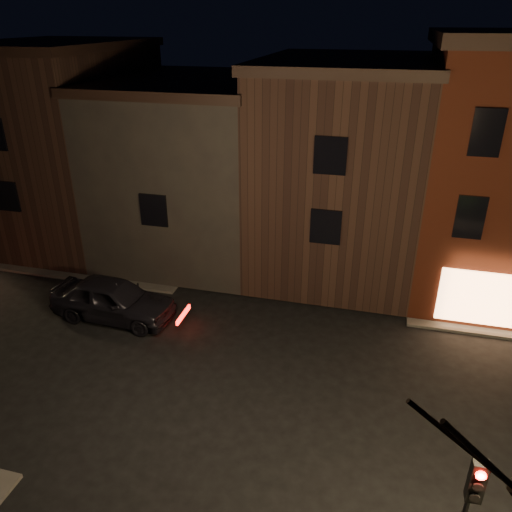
# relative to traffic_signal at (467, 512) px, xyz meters

# --- Properties ---
(ground) EXTENTS (120.00, 120.00, 0.00)m
(ground) POSITION_rel_traffic_signal_xyz_m (-5.60, 5.51, -2.81)
(ground) COLOR black
(ground) RESTS_ON ground
(sidewalk_far_left) EXTENTS (30.00, 30.00, 0.12)m
(sidewalk_far_left) POSITION_rel_traffic_signal_xyz_m (-25.60, 25.51, -2.75)
(sidewalk_far_left) COLOR #2D2B28
(sidewalk_far_left) RESTS_ON ground
(corner_building) EXTENTS (6.50, 8.50, 10.50)m
(corner_building) POSITION_rel_traffic_signal_xyz_m (2.40, 14.98, 2.59)
(corner_building) COLOR #43170C
(corner_building) RESTS_ON ground
(row_building_a) EXTENTS (7.30, 10.30, 9.40)m
(row_building_a) POSITION_rel_traffic_signal_xyz_m (-4.10, 16.01, 2.03)
(row_building_a) COLOR black
(row_building_a) RESTS_ON ground
(row_building_b) EXTENTS (7.80, 10.30, 8.40)m
(row_building_b) POSITION_rel_traffic_signal_xyz_m (-11.35, 16.01, 1.53)
(row_building_b) COLOR black
(row_building_b) RESTS_ON ground
(row_building_c) EXTENTS (7.30, 10.30, 9.90)m
(row_building_c) POSITION_rel_traffic_signal_xyz_m (-18.60, 16.01, 2.28)
(row_building_c) COLOR black
(row_building_c) RESTS_ON ground
(traffic_signal) EXTENTS (0.58, 0.38, 4.05)m
(traffic_signal) POSITION_rel_traffic_signal_xyz_m (0.00, 0.00, 0.00)
(traffic_signal) COLOR black
(traffic_signal) RESTS_ON sidewalk_near_right
(parked_car_a) EXTENTS (5.10, 2.22, 1.71)m
(parked_car_a) POSITION_rel_traffic_signal_xyz_m (-12.10, 8.21, -1.95)
(parked_car_a) COLOR black
(parked_car_a) RESTS_ON ground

